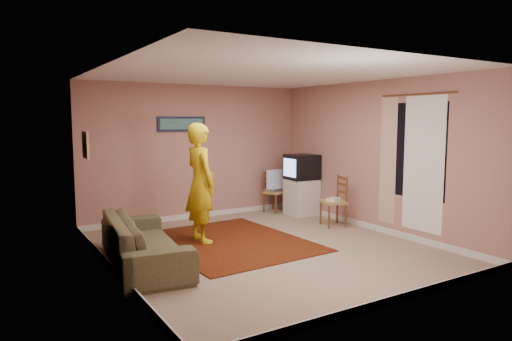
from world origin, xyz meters
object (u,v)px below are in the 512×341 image
crt_tv (302,167)px  chair_a (275,187)px  person (200,183)px  chair_b (334,196)px  sofa (144,241)px  tv_cabinet (302,197)px

crt_tv → chair_a: 0.77m
chair_a → person: bearing=-169.1°
chair_b → chair_a: bearing=-157.8°
chair_b → sofa: bearing=-68.6°
tv_cabinet → sofa: 4.04m
chair_a → chair_b: chair_b is taller
chair_a → person: (-2.31, -1.36, 0.42)m
crt_tv → chair_a: (-0.30, 0.53, -0.46)m
sofa → person: size_ratio=1.17×
tv_cabinet → chair_b: 1.12m
tv_cabinet → chair_a: bearing=119.9°
crt_tv → person: person is taller
tv_cabinet → chair_a: 0.64m
chair_a → crt_tv: bearing=-80.3°
chair_a → chair_b: 1.64m
sofa → chair_b: bearing=-76.7°
chair_a → chair_b: size_ratio=0.97×
tv_cabinet → person: person is taller
tv_cabinet → chair_a: chair_a is taller
tv_cabinet → crt_tv: (-0.01, 0.00, 0.62)m
crt_tv → chair_b: crt_tv is taller
tv_cabinet → chair_a: (-0.31, 0.54, 0.16)m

